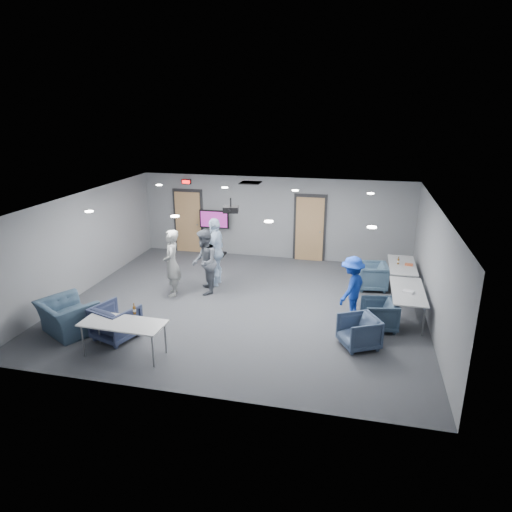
% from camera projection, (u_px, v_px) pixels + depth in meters
% --- Properties ---
extents(floor, '(9.00, 9.00, 0.00)m').
position_uv_depth(floor, '(244.00, 304.00, 11.80)').
color(floor, '#3B3D43').
rests_on(floor, ground).
extents(ceiling, '(9.00, 9.00, 0.00)m').
position_uv_depth(ceiling, '(243.00, 201.00, 10.95)').
color(ceiling, silver).
rests_on(ceiling, wall_back).
extents(wall_back, '(9.00, 0.02, 2.70)m').
position_uv_depth(wall_back, '(274.00, 218.00, 15.08)').
color(wall_back, slate).
rests_on(wall_back, floor).
extents(wall_front, '(9.00, 0.02, 2.70)m').
position_uv_depth(wall_front, '(184.00, 326.00, 7.68)').
color(wall_front, slate).
rests_on(wall_front, floor).
extents(wall_left, '(0.02, 8.00, 2.70)m').
position_uv_depth(wall_left, '(83.00, 243.00, 12.34)').
color(wall_left, slate).
rests_on(wall_left, floor).
extents(wall_right, '(0.02, 8.00, 2.70)m').
position_uv_depth(wall_right, '(434.00, 268.00, 10.41)').
color(wall_right, slate).
rests_on(wall_right, floor).
extents(door_left, '(1.06, 0.17, 2.24)m').
position_uv_depth(door_left, '(188.00, 222.00, 15.77)').
color(door_left, black).
rests_on(door_left, wall_back).
extents(door_right, '(1.06, 0.17, 2.24)m').
position_uv_depth(door_right, '(310.00, 229.00, 14.87)').
color(door_right, black).
rests_on(door_right, wall_back).
extents(exit_sign, '(0.32, 0.08, 0.16)m').
position_uv_depth(exit_sign, '(186.00, 182.00, 15.32)').
color(exit_sign, black).
rests_on(exit_sign, wall_back).
extents(hvac_diffuser, '(0.60, 0.60, 0.03)m').
position_uv_depth(hvac_diffuser, '(250.00, 183.00, 13.66)').
color(hvac_diffuser, black).
rests_on(hvac_diffuser, ceiling).
extents(downlights, '(6.18, 3.78, 0.02)m').
position_uv_depth(downlights, '(243.00, 202.00, 10.96)').
color(downlights, white).
rests_on(downlights, ceiling).
extents(person_a, '(0.62, 0.76, 1.81)m').
position_uv_depth(person_a, '(172.00, 263.00, 12.11)').
color(person_a, gray).
rests_on(person_a, floor).
extents(person_b, '(0.89, 1.02, 1.78)m').
position_uv_depth(person_b, '(204.00, 262.00, 12.24)').
color(person_b, '#4E545E').
rests_on(person_b, floor).
extents(person_c, '(0.50, 1.15, 1.95)m').
position_uv_depth(person_c, '(216.00, 252.00, 12.83)').
color(person_c, silver).
rests_on(person_c, floor).
extents(person_d, '(0.92, 1.14, 1.54)m').
position_uv_depth(person_d, '(352.00, 288.00, 10.82)').
color(person_d, '#1A3CA9').
rests_on(person_d, floor).
extents(chair_right_a, '(0.90, 0.88, 0.74)m').
position_uv_depth(chair_right_a, '(372.00, 276.00, 12.67)').
color(chair_right_a, '#3E566B').
rests_on(chair_right_a, floor).
extents(chair_right_b, '(0.89, 0.87, 0.69)m').
position_uv_depth(chair_right_b, '(379.00, 315.00, 10.40)').
color(chair_right_b, '#334558').
rests_on(chair_right_b, floor).
extents(chair_right_c, '(1.01, 1.00, 0.69)m').
position_uv_depth(chair_right_c, '(359.00, 332.00, 9.61)').
color(chair_right_c, '#384761').
rests_on(chair_right_c, floor).
extents(chair_front_a, '(1.07, 1.08, 0.78)m').
position_uv_depth(chair_front_a, '(116.00, 322.00, 9.94)').
color(chair_front_a, '#343C5A').
rests_on(chair_front_a, floor).
extents(chair_front_b, '(1.53, 1.47, 0.76)m').
position_uv_depth(chair_front_b, '(68.00, 317.00, 10.20)').
color(chair_front_b, '#384D61').
rests_on(chair_front_b, floor).
extents(table_right_a, '(0.71, 1.70, 0.73)m').
position_uv_depth(table_right_a, '(402.00, 266.00, 12.54)').
color(table_right_a, silver).
rests_on(table_right_a, floor).
extents(table_right_b, '(0.76, 1.82, 0.73)m').
position_uv_depth(table_right_b, '(408.00, 292.00, 10.78)').
color(table_right_b, silver).
rests_on(table_right_b, floor).
extents(table_front_left, '(1.74, 0.77, 0.73)m').
position_uv_depth(table_front_left, '(123.00, 325.00, 9.18)').
color(table_front_left, silver).
rests_on(table_front_left, floor).
extents(bottle_front, '(0.06, 0.06, 0.25)m').
position_uv_depth(bottle_front, '(134.00, 310.00, 9.52)').
color(bottle_front, '#5F3910').
rests_on(bottle_front, table_front_left).
extents(bottle_right, '(0.06, 0.06, 0.22)m').
position_uv_depth(bottle_right, '(398.00, 261.00, 12.53)').
color(bottle_right, '#5F3910').
rests_on(bottle_right, table_right_a).
extents(snack_box, '(0.23, 0.18, 0.05)m').
position_uv_depth(snack_box, '(409.00, 265.00, 12.45)').
color(snack_box, '#C45631').
rests_on(snack_box, table_right_a).
extents(wrapper, '(0.28, 0.24, 0.05)m').
position_uv_depth(wrapper, '(408.00, 292.00, 10.62)').
color(wrapper, white).
rests_on(wrapper, table_right_b).
extents(tv_stand, '(1.02, 0.49, 1.56)m').
position_uv_depth(tv_stand, '(215.00, 230.00, 15.42)').
color(tv_stand, black).
rests_on(tv_stand, floor).
extents(projector, '(0.44, 0.40, 0.37)m').
position_uv_depth(projector, '(231.00, 209.00, 11.46)').
color(projector, black).
rests_on(projector, ceiling).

